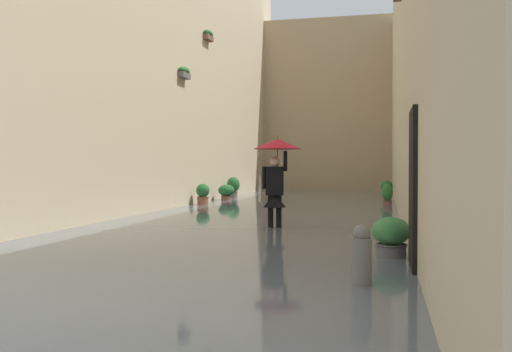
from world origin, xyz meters
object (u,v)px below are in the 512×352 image
object	(u,v)px
person_wading	(276,164)
potted_plant_far_left	(391,238)
potted_plant_near_right	(233,187)
potted_plant_mid_right	(203,195)
potted_plant_near_left	(387,196)
potted_plant_mid_left	(387,189)
mooring_bollard	(362,260)
potted_plant_far_right	(226,192)

from	to	relation	value
person_wading	potted_plant_far_left	distance (m)	4.31
person_wading	potted_plant_near_right	distance (m)	11.35
potted_plant_mid_right	potted_plant_near_left	xyz separation A→B (m)	(-6.23, -0.55, 0.01)
potted_plant_near_right	potted_plant_near_left	xyz separation A→B (m)	(-6.26, 3.56, -0.12)
potted_plant_near_right	potted_plant_mid_left	bearing A→B (deg)	-174.64
potted_plant_mid_right	potted_plant_mid_left	world-z (taller)	potted_plant_mid_left
potted_plant_mid_left	potted_plant_mid_right	bearing A→B (deg)	37.01
potted_plant_far_left	mooring_bollard	xyz separation A→B (m)	(0.35, 2.09, 0.01)
potted_plant_near_right	potted_plant_far_right	bearing A→B (deg)	95.75
person_wading	mooring_bollard	size ratio (longest dim) A/B	2.63
person_wading	potted_plant_near_right	size ratio (longest dim) A/B	2.12
potted_plant_far_left	potted_plant_near_left	world-z (taller)	potted_plant_near_left
potted_plant_far_left	potted_plant_mid_left	world-z (taller)	potted_plant_mid_left
potted_plant_far_left	potted_plant_far_right	bearing A→B (deg)	-63.89
mooring_bollard	potted_plant_far_left	bearing A→B (deg)	-99.43
potted_plant_mid_right	mooring_bollard	xyz separation A→B (m)	(-5.88, 12.03, -0.05)
potted_plant_far_right	potted_plant_far_left	bearing A→B (deg)	116.11
potted_plant_near_right	potted_plant_mid_right	size ratio (longest dim) A/B	1.19
potted_plant_near_left	potted_plant_mid_right	bearing A→B (deg)	5.05
potted_plant_near_left	person_wading	bearing A→B (deg)	71.38
person_wading	potted_plant_near_left	size ratio (longest dim) A/B	2.44
potted_plant_near_right	mooring_bollard	bearing A→B (deg)	110.11
mooring_bollard	potted_plant_near_left	bearing A→B (deg)	-91.59
potted_plant_mid_right	potted_plant_far_left	bearing A→B (deg)	122.05
potted_plant_near_right	mooring_bollard	distance (m)	17.19
potted_plant_near_right	potted_plant_far_right	size ratio (longest dim) A/B	1.36
potted_plant_mid_right	potted_plant_mid_left	size ratio (longest dim) A/B	0.95
potted_plant_far_right	potted_plant_near_left	xyz separation A→B (m)	(-6.10, 1.94, 0.03)
potted_plant_far_right	potted_plant_mid_right	size ratio (longest dim) A/B	0.87
mooring_bollard	potted_plant_mid_right	bearing A→B (deg)	-63.96
person_wading	potted_plant_far_right	bearing A→B (deg)	-67.62
potted_plant_near_right	person_wading	bearing A→B (deg)	110.03
person_wading	potted_plant_mid_left	world-z (taller)	person_wading
person_wading	potted_plant_near_right	bearing A→B (deg)	-69.97
potted_plant_far_right	potted_plant_mid_left	world-z (taller)	potted_plant_mid_left
potted_plant_far_left	potted_plant_near_right	bearing A→B (deg)	-66.00
potted_plant_near_right	potted_plant_far_right	xyz separation A→B (m)	(-0.16, 1.62, -0.15)
potted_plant_near_left	mooring_bollard	world-z (taller)	potted_plant_near_left
person_wading	potted_plant_mid_left	distance (m)	11.51
potted_plant_far_right	potted_plant_mid_left	bearing A→B (deg)	-160.14
potted_plant_far_left	potted_plant_near_left	size ratio (longest dim) A/B	0.82
potted_plant_far_left	potted_plant_mid_left	bearing A→B (deg)	-90.02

